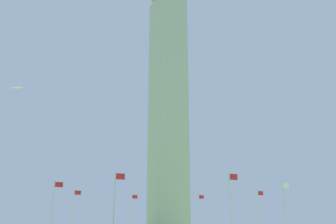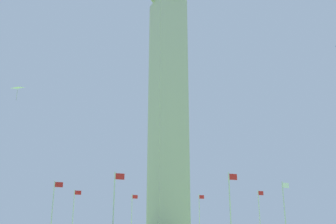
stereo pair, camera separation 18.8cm
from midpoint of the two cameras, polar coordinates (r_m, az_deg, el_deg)
The scene contains 10 objects.
obelisk_monument at distance 57.67m, azimuth 0.09°, elevation 2.66°, with size 4.70×4.70×42.76m.
flagpole_n at distance 62.56m, azimuth 13.89°, elevation -14.56°, with size 1.12×0.14×7.47m.
flagpole_ne at distance 69.36m, azimuth 4.93°, elevation -15.16°, with size 1.12×0.14×7.47m.
flagpole_e at distance 69.06m, azimuth -5.43°, elevation -15.14°, with size 1.12×0.14×7.47m.
flagpole_se at distance 61.74m, azimuth -14.12°, elevation -14.52°, with size 1.12×0.14×7.47m.
flagpole_s at distance 50.01m, azimuth -17.03°, elevation -13.84°, with size 1.12×0.14×7.47m.
flagpole_sw at distance 40.05m, azimuth -8.06°, elevation -13.80°, with size 1.12×0.14×7.47m.
flagpole_w at distance 40.58m, azimuth 9.65°, elevation -13.77°, with size 1.12×0.14×7.47m.
flagpole_nw at distance 51.02m, azimuth 17.49°, elevation -13.85°, with size 1.12×0.14×7.47m.
kite_white_diamond at distance 48.48m, azimuth -21.84°, elevation 3.40°, with size 1.63×1.63×1.83m.
Camera 2 is at (-22.25, -49.57, 2.03)m, focal length 39.97 mm.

